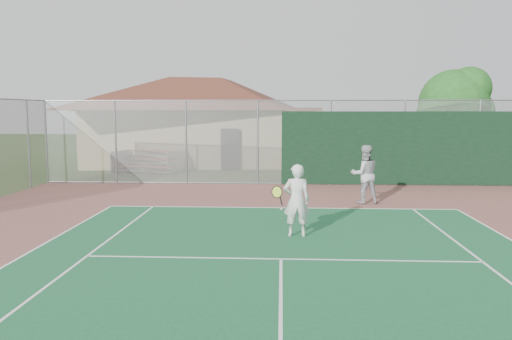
{
  "coord_description": "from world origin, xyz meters",
  "views": [
    {
      "loc": [
        -0.0,
        -3.69,
        3.1
      ],
      "look_at": [
        -0.74,
        10.57,
        1.38
      ],
      "focal_mm": 35.0,
      "sensor_mm": 36.0,
      "label": 1
    }
  ],
  "objects": [
    {
      "name": "player_white_front",
      "position": [
        0.36,
        8.35,
        0.9
      ],
      "size": [
        0.97,
        0.65,
        1.78
      ],
      "rotation": [
        0.0,
        0.0,
        3.19
      ],
      "color": "silver",
      "rests_on": "ground"
    },
    {
      "name": "clubhouse",
      "position": [
        -4.73,
        26.0,
        2.98
      ],
      "size": [
        14.35,
        10.25,
        5.87
      ],
      "rotation": [
        0.0,
        0.0,
        0.09
      ],
      "color": "tan",
      "rests_on": "ground"
    },
    {
      "name": "bleachers",
      "position": [
        -6.64,
        20.79,
        0.58
      ],
      "size": [
        3.38,
        2.49,
        1.09
      ],
      "rotation": [
        0.0,
        0.0,
        -0.31
      ],
      "color": "#9F4224",
      "rests_on": "ground"
    },
    {
      "name": "back_fence",
      "position": [
        2.11,
        16.98,
        1.67
      ],
      "size": [
        20.08,
        0.11,
        3.53
      ],
      "color": "gray",
      "rests_on": "ground"
    },
    {
      "name": "tree",
      "position": [
        7.62,
        18.8,
        3.27
      ],
      "size": [
        3.56,
        3.37,
        4.97
      ],
      "color": "#332112",
      "rests_on": "ground"
    },
    {
      "name": "player_grey_back",
      "position": [
        2.75,
        12.85,
        0.97
      ],
      "size": [
        1.05,
        0.88,
        1.94
      ],
      "rotation": [
        0.0,
        0.0,
        3.31
      ],
      "color": "#AEB1B4",
      "rests_on": "ground"
    }
  ]
}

